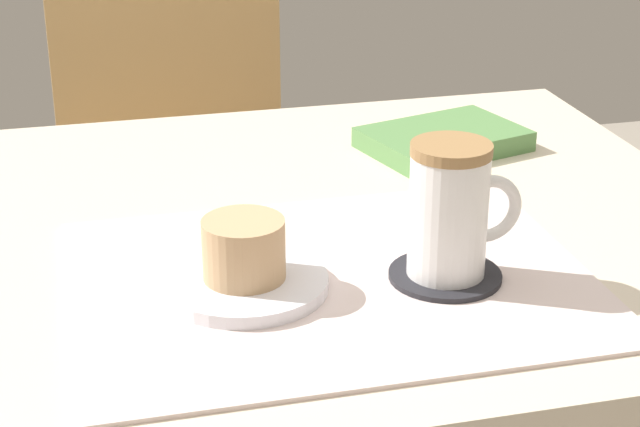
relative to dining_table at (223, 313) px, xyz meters
The scene contains 8 objects.
dining_table is the anchor object (origin of this frame).
wooden_chair 0.71m from the dining_table, 86.62° to the left, with size 0.43×0.43×0.85m.
placemat 0.18m from the dining_table, 60.33° to the right, with size 0.46×0.36×0.00m, color silver.
pastry_plate 0.17m from the dining_table, 88.15° to the right, with size 0.15×0.15×0.01m, color white.
pastry 0.19m from the dining_table, 88.15° to the right, with size 0.07×0.07×0.05m, color tan.
coffee_coaster 0.26m from the dining_table, 42.18° to the right, with size 0.10×0.10×0.01m, color #232328.
coffee_mug 0.29m from the dining_table, 41.77° to the right, with size 0.10×0.07×0.12m.
small_book 0.36m from the dining_table, 29.82° to the left, with size 0.18×0.12×0.02m, color #598C4C.
Camera 1 is at (-0.14, -0.96, 1.17)m, focal length 60.00 mm.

